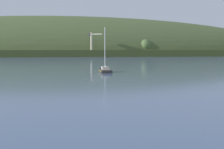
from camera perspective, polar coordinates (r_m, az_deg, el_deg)
The scene contains 3 objects.
far_shoreline_hill at distance 267.75m, azimuth -8.60°, elevation 3.47°, with size 542.46×123.17×66.88m.
dockside_crane at distance 230.77m, azimuth -3.73°, elevation 5.31°, with size 10.43×6.44×17.68m.
sailboat_far_left at distance 78.07m, azimuth -1.31°, elevation 0.66°, with size 2.98×7.86×12.33m.
Camera 1 is at (-9.97, -4.72, 5.79)m, focal length 49.91 mm.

